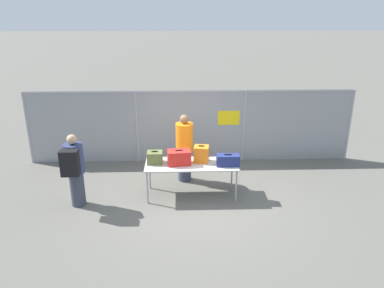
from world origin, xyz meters
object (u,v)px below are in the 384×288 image
Objects in this scene: traveler_hooded at (74,168)px; suitcase_orange at (201,154)px; inspection_table at (191,166)px; security_worker_near at (184,147)px; suitcase_olive at (155,157)px; suitcase_navy at (228,160)px; suitcase_red at (179,157)px; utility_trailer at (246,123)px.

suitcase_orange is at bearing 4.42° from traveler_hooded.
inspection_table is 0.35m from suitcase_orange.
security_worker_near is at bearing 118.16° from suitcase_orange.
traveler_hooded is (-1.69, -0.49, -0.03)m from suitcase_olive.
suitcase_navy is (0.58, -0.24, -0.06)m from suitcase_orange.
suitcase_red is 4.83m from utility_trailer.
traveler_hooded is 2.68m from security_worker_near.
suitcase_red reaches higher than utility_trailer.
suitcase_olive is at bearing 175.38° from inspection_table.
inspection_table is 0.84m from suitcase_navy.
traveler_hooded is at bearing -170.39° from inspection_table.
suitcase_orange is 0.23× the size of security_worker_near.
utility_trailer is (4.52, 4.63, -0.47)m from traveler_hooded.
traveler_hooded is (-3.33, -0.30, -0.02)m from suitcase_navy.
traveler_hooded reaches higher than suitcase_orange.
security_worker_near is (0.68, 0.75, -0.05)m from suitcase_olive.
suitcase_olive is 0.69× the size of suitcase_navy.
suitcase_navy is (1.09, -0.11, -0.04)m from suitcase_red.
security_worker_near reaches higher than suitcase_olive.
traveler_hooded is at bearing -168.94° from suitcase_orange.
suitcase_red reaches higher than suitcase_olive.
traveler_hooded is 6.49m from utility_trailer.
suitcase_orange is at bearing 25.69° from inspection_table.
suitcase_olive reaches higher than inspection_table.
suitcase_olive reaches higher than suitcase_navy.
suitcase_olive is at bearing 173.29° from suitcase_navy.
utility_trailer is at bearing 61.69° from suitcase_red.
suitcase_red reaches higher than suitcase_navy.
utility_trailer is at bearing 64.59° from inspection_table.
traveler_hooded reaches higher than utility_trailer.
traveler_hooded reaches higher than suitcase_olive.
inspection_table is at bearing -154.31° from suitcase_orange.
suitcase_orange reaches higher than suitcase_red.
suitcase_olive is 0.21× the size of security_worker_near.
suitcase_olive is 1.65m from suitcase_navy.
inspection_table is at bearing 171.19° from suitcase_navy.
suitcase_orange is (0.23, 0.11, 0.24)m from inspection_table.
security_worker_near reaches higher than inspection_table.
suitcase_olive reaches higher than utility_trailer.
suitcase_olive is 0.56m from suitcase_red.
suitcase_olive is 0.22× the size of traveler_hooded.
security_worker_near reaches higher than suitcase_navy.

